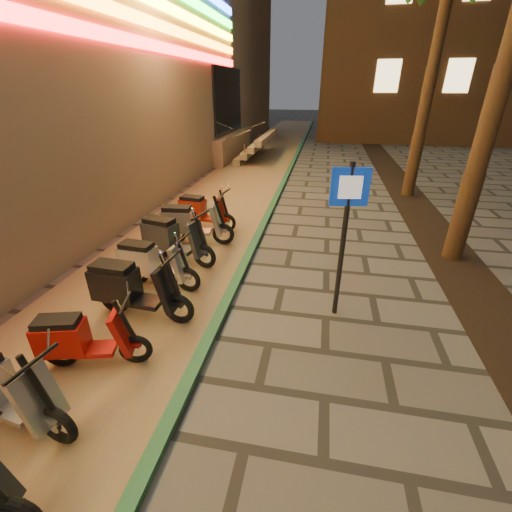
% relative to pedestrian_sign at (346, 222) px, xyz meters
% --- Properties ---
extents(parking_strip, '(3.40, 60.00, 0.01)m').
position_rel_pedestrian_sign_xyz_m(parking_strip, '(-3.58, 5.66, -1.64)').
color(parking_strip, '#8C7251').
rests_on(parking_strip, ground).
extents(green_curb, '(0.18, 60.00, 0.10)m').
position_rel_pedestrian_sign_xyz_m(green_curb, '(-1.88, 5.66, -1.59)').
color(green_curb, '#24613D').
rests_on(green_curb, ground).
extents(planting_strip, '(1.20, 40.00, 0.02)m').
position_rel_pedestrian_sign_xyz_m(planting_strip, '(2.62, 0.66, -1.63)').
color(planting_strip, black).
rests_on(planting_strip, ground).
extents(pedestrian_sign, '(0.56, 0.12, 2.54)m').
position_rel_pedestrian_sign_xyz_m(pedestrian_sign, '(0.00, 0.00, 0.00)').
color(pedestrian_sign, black).
rests_on(pedestrian_sign, ground).
extents(scooter_6, '(1.47, 0.73, 1.04)m').
position_rel_pedestrian_sign_xyz_m(scooter_6, '(-3.39, -1.89, -1.19)').
color(scooter_6, black).
rests_on(scooter_6, ground).
extents(scooter_7, '(1.74, 0.61, 1.23)m').
position_rel_pedestrian_sign_xyz_m(scooter_7, '(-3.31, -0.70, -1.11)').
color(scooter_7, black).
rests_on(scooter_7, ground).
extents(scooter_8, '(1.60, 0.58, 1.13)m').
position_rel_pedestrian_sign_xyz_m(scooter_8, '(-3.44, 0.25, -1.15)').
color(scooter_8, black).
rests_on(scooter_8, ground).
extents(scooter_9, '(1.74, 0.83, 1.23)m').
position_rel_pedestrian_sign_xyz_m(scooter_9, '(-3.49, 1.32, -1.11)').
color(scooter_9, black).
rests_on(scooter_9, ground).
extents(scooter_10, '(1.73, 0.64, 1.22)m').
position_rel_pedestrian_sign_xyz_m(scooter_10, '(-3.44, 2.28, -1.11)').
color(scooter_10, black).
rests_on(scooter_10, ground).
extents(scooter_11, '(1.59, 0.65, 1.12)m').
position_rel_pedestrian_sign_xyz_m(scooter_11, '(-3.49, 3.31, -1.16)').
color(scooter_11, black).
rests_on(scooter_11, ground).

